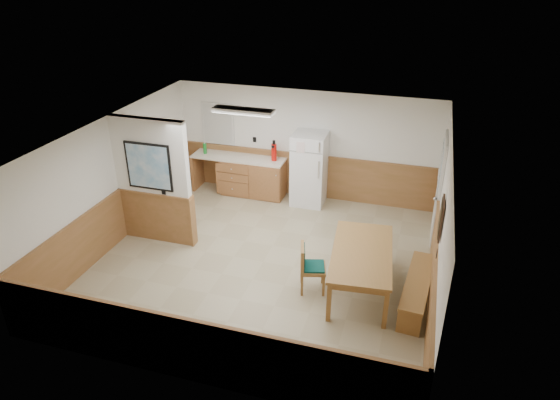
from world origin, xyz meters
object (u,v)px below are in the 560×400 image
(dining_table, at_px, (362,256))
(fire_extinguisher, at_px, (274,152))
(dining_chair, at_px, (308,265))
(soap_bottle, at_px, (205,148))
(refrigerator, at_px, (309,169))
(dining_bench, at_px, (418,285))

(dining_table, bearing_deg, fire_extinguisher, 123.86)
(dining_chair, height_order, soap_bottle, soap_bottle)
(soap_bottle, bearing_deg, refrigerator, -0.63)
(fire_extinguisher, height_order, soap_bottle, fire_extinguisher)
(refrigerator, bearing_deg, dining_bench, -50.44)
(refrigerator, distance_m, dining_bench, 4.00)
(dining_table, xyz_separation_m, fire_extinguisher, (-2.47, 3.03, 0.45))
(dining_bench, distance_m, fire_extinguisher, 4.69)
(refrigerator, xyz_separation_m, dining_table, (1.63, -2.94, -0.16))
(refrigerator, height_order, dining_table, refrigerator)
(fire_extinguisher, relative_size, soap_bottle, 1.91)
(dining_table, xyz_separation_m, dining_bench, (0.94, -0.09, -0.31))
(refrigerator, xyz_separation_m, soap_bottle, (-2.53, 0.03, 0.20))
(dining_table, height_order, fire_extinguisher, fire_extinguisher)
(refrigerator, distance_m, dining_chair, 3.31)
(dining_bench, height_order, fire_extinguisher, fire_extinguisher)
(dining_bench, distance_m, soap_bottle, 5.98)
(soap_bottle, bearing_deg, dining_table, -35.51)
(dining_bench, bearing_deg, dining_table, 179.02)
(dining_table, xyz_separation_m, dining_chair, (-0.85, -0.26, -0.17))
(refrigerator, relative_size, dining_table, 0.81)
(dining_chair, xyz_separation_m, fire_extinguisher, (-1.63, 3.28, 0.62))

